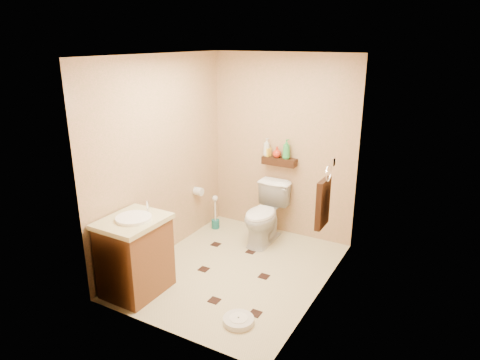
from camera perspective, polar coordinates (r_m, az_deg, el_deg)
The scene contains 18 objects.
ground at distance 5.06m, azimuth -0.61°, elevation -11.92°, with size 2.50×2.50×0.00m, color beige.
wall_back at distance 5.66m, azimuth 5.65°, elevation 4.44°, with size 2.00×0.04×2.40m, color tan.
wall_front at distance 3.61m, azimuth -10.56°, elevation -4.02°, with size 2.00×0.04×2.40m, color tan.
wall_left at distance 5.13m, azimuth -10.42°, elevation 2.75°, with size 0.04×2.50×2.40m, color tan.
wall_right at distance 4.20m, azimuth 11.29°, elevation -0.84°, with size 0.04×2.50×2.40m, color tan.
ceiling at distance 4.37m, azimuth -0.71°, elevation 16.34°, with size 2.00×2.50×0.02m, color silver.
wall_shelf at distance 5.63m, azimuth 5.27°, elevation 2.49°, with size 0.46×0.14×0.10m, color #351C0E.
floor_accents at distance 5.00m, azimuth -0.87°, elevation -12.34°, with size 1.23×1.22×0.01m.
toilet at distance 5.57m, azimuth 3.30°, elevation -4.58°, with size 0.43×0.76×0.77m, color white.
vanity at distance 4.62m, azimuth -13.78°, elevation -9.64°, with size 0.57×0.68×0.96m.
bathroom_scale at distance 4.24m, azimuth -0.20°, elevation -18.21°, with size 0.34×0.34×0.06m.
toilet_brush at distance 6.03m, azimuth -3.30°, elevation -4.92°, with size 0.11×0.11×0.49m.
towel_ring at distance 4.53m, azimuth 11.05°, elevation -2.79°, with size 0.12×0.30×0.76m.
toilet_paper at distance 5.77m, azimuth -5.56°, elevation -1.51°, with size 0.12×0.11×0.12m.
bottle_a at distance 5.66m, azimuth 3.58°, elevation 4.40°, with size 0.09×0.09×0.24m, color beige.
bottle_b at distance 5.67m, azimuth 3.69°, elevation 4.04°, with size 0.08×0.08×0.17m, color yellow.
bottle_c at distance 5.61m, azimuth 4.95°, elevation 3.75°, with size 0.11×0.11×0.15m, color red.
bottle_d at distance 5.55m, azimuth 6.20°, elevation 4.13°, with size 0.10×0.10×0.26m, color green.
Camera 1 is at (2.17, -3.79, 2.56)m, focal length 32.00 mm.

